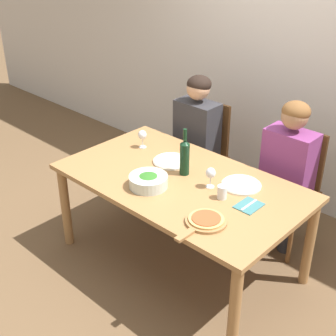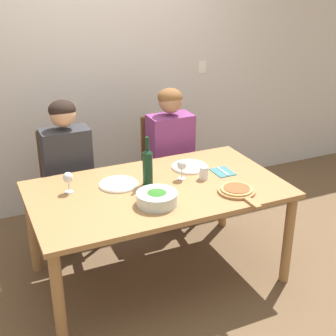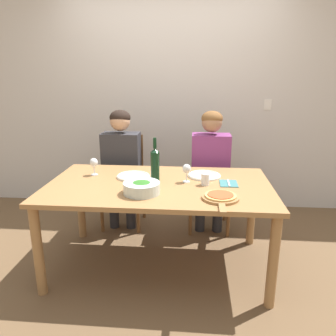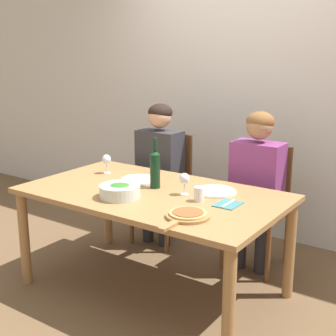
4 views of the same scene
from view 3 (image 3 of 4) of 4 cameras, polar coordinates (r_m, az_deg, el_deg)
name	(u,v)px [view 3 (image 3 of 4)]	position (r m, az deg, el deg)	size (l,w,h in m)	color
ground_plane	(159,265)	(2.96, -1.49, -16.45)	(40.00, 40.00, 0.00)	brown
back_wall	(172,95)	(3.92, 0.73, 12.61)	(10.00, 0.06, 2.70)	silver
dining_table	(159,194)	(2.66, -1.59, -4.49)	(1.79, 1.03, 0.74)	#9E7042
chair_left	(124,177)	(3.56, -7.61, -1.53)	(0.42, 0.42, 0.96)	brown
chair_right	(209,179)	(3.48, 7.22, -1.92)	(0.42, 0.42, 0.96)	brown
person_woman	(121,158)	(3.39, -8.16, 1.67)	(0.47, 0.51, 1.24)	#28282D
person_man	(211,160)	(3.31, 7.44, 1.34)	(0.47, 0.51, 1.24)	#28282D
wine_bottle	(155,164)	(2.67, -2.27, 0.76)	(0.07, 0.07, 0.36)	black
broccoli_bowl	(142,188)	(2.42, -4.62, -3.42)	(0.27, 0.27, 0.09)	silver
dinner_plate_left	(133,176)	(2.81, -6.07, -1.41)	(0.28, 0.28, 0.02)	silver
dinner_plate_right	(204,175)	(2.83, 6.35, -1.28)	(0.28, 0.28, 0.02)	silver
pizza_on_board	(221,197)	(2.33, 9.13, -5.07)	(0.26, 0.40, 0.04)	#9E7042
wine_glass_left	(94,163)	(2.90, -12.79, 0.79)	(0.07, 0.07, 0.15)	silver
wine_glass_right	(187,170)	(2.64, 3.25, -0.29)	(0.07, 0.07, 0.15)	silver
water_tumbler	(205,179)	(2.60, 6.49, -1.95)	(0.07, 0.07, 0.09)	silver
fork_on_napkin	(229,183)	(2.67, 10.50, -2.65)	(0.14, 0.18, 0.01)	#387075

